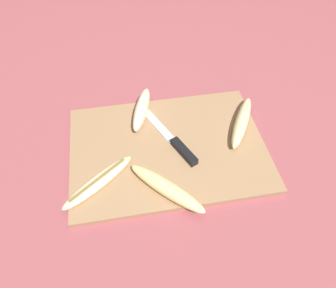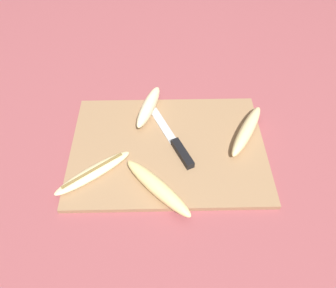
{
  "view_description": "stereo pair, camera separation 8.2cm",
  "coord_description": "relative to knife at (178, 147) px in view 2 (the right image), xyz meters",
  "views": [
    {
      "loc": [
        -0.09,
        -0.52,
        0.64
      ],
      "look_at": [
        0.0,
        0.0,
        0.02
      ],
      "focal_mm": 35.0,
      "sensor_mm": 36.0,
      "label": 1
    },
    {
      "loc": [
        -0.01,
        -0.53,
        0.64
      ],
      "look_at": [
        0.0,
        0.0,
        0.02
      ],
      "focal_mm": 35.0,
      "sensor_mm": 36.0,
      "label": 2
    }
  ],
  "objects": [
    {
      "name": "ground_plane",
      "position": [
        -0.02,
        0.01,
        -0.02
      ],
      "size": [
        4.0,
        4.0,
        0.0
      ],
      "primitive_type": "plane",
      "color": "#93474C"
    },
    {
      "name": "knife",
      "position": [
        0.0,
        0.0,
        0.0
      ],
      "size": [
        0.11,
        0.22,
        0.02
      ],
      "rotation": [
        0.0,
        0.0,
        0.42
      ],
      "color": "black",
      "rests_on": "cutting_board"
    },
    {
      "name": "banana_soft_right",
      "position": [
        -0.2,
        -0.08,
        0.0
      ],
      "size": [
        0.18,
        0.15,
        0.02
      ],
      "rotation": [
        0.0,
        0.0,
        5.36
      ],
      "color": "beige",
      "rests_on": "cutting_board"
    },
    {
      "name": "banana_golden_short",
      "position": [
        -0.05,
        -0.12,
        0.01
      ],
      "size": [
        0.17,
        0.17,
        0.03
      ],
      "rotation": [
        0.0,
        0.0,
        0.75
      ],
      "color": "#EDD689",
      "rests_on": "cutting_board"
    },
    {
      "name": "banana_pale_long",
      "position": [
        -0.07,
        0.13,
        0.01
      ],
      "size": [
        0.08,
        0.17,
        0.04
      ],
      "rotation": [
        0.0,
        0.0,
        2.82
      ],
      "color": "beige",
      "rests_on": "cutting_board"
    },
    {
      "name": "cutting_board",
      "position": [
        -0.02,
        0.01,
        -0.01
      ],
      "size": [
        0.49,
        0.35,
        0.01
      ],
      "color": "#997551",
      "rests_on": "ground_plane"
    },
    {
      "name": "banana_ripe_center",
      "position": [
        0.18,
        0.04,
        0.01
      ],
      "size": [
        0.13,
        0.18,
        0.03
      ],
      "rotation": [
        0.0,
        0.0,
        2.62
      ],
      "color": "beige",
      "rests_on": "cutting_board"
    }
  ]
}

